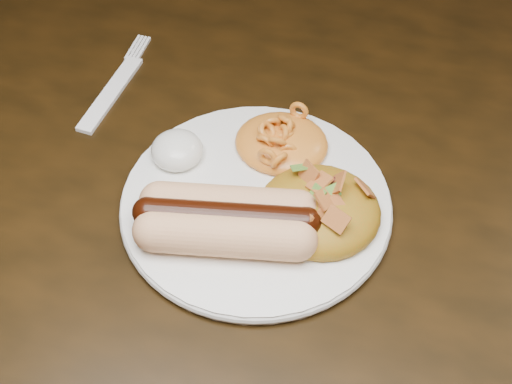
# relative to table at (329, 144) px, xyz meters

# --- Properties ---
(table) EXTENTS (1.60, 0.90, 0.75)m
(table) POSITION_rel_table_xyz_m (0.00, 0.00, 0.00)
(table) COLOR black
(table) RESTS_ON floor
(plate) EXTENTS (0.25, 0.25, 0.01)m
(plate) POSITION_rel_table_xyz_m (-0.03, -0.17, 0.10)
(plate) COLOR white
(plate) RESTS_ON table
(hotdog) EXTENTS (0.12, 0.08, 0.03)m
(hotdog) POSITION_rel_table_xyz_m (-0.04, -0.21, 0.12)
(hotdog) COLOR #ECBB78
(hotdog) RESTS_ON plate
(mac_and_cheese) EXTENTS (0.09, 0.09, 0.03)m
(mac_and_cheese) POSITION_rel_table_xyz_m (-0.02, -0.11, 0.12)
(mac_and_cheese) COLOR orange
(mac_and_cheese) RESTS_ON plate
(sour_cream) EXTENTS (0.05, 0.05, 0.03)m
(sour_cream) POSITION_rel_table_xyz_m (-0.10, -0.15, 0.12)
(sour_cream) COLOR silver
(sour_cream) RESTS_ON plate
(taco_salad) EXTENTS (0.09, 0.09, 0.04)m
(taco_salad) POSITION_rel_table_xyz_m (0.02, -0.17, 0.12)
(taco_salad) COLOR #D54101
(taco_salad) RESTS_ON plate
(fork) EXTENTS (0.03, 0.13, 0.00)m
(fork) POSITION_rel_table_xyz_m (-0.19, -0.08, 0.09)
(fork) COLOR white
(fork) RESTS_ON table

